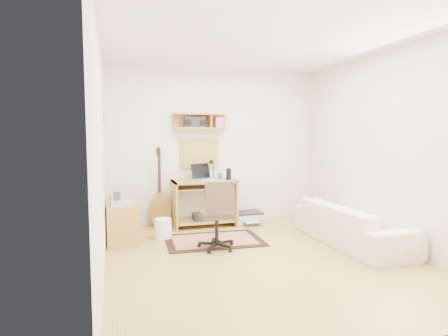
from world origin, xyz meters
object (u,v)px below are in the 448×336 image
object	(u,v)px
cabinet	(122,221)
printer	(247,218)
task_chair	(217,214)
desk	(204,203)
sofa	(351,218)

from	to	relation	value
cabinet	printer	world-z (taller)	cabinet
task_chair	cabinet	xyz separation A→B (m)	(-1.16, 0.78, -0.18)
desk	cabinet	bearing A→B (deg)	-160.45
sofa	printer	bearing A→B (deg)	30.86
cabinet	printer	distance (m)	2.10
cabinet	sofa	distance (m)	3.16
task_chair	cabinet	distance (m)	1.41
desk	cabinet	distance (m)	1.38
task_chair	sofa	xyz separation A→B (m)	(1.80, -0.32, -0.09)
desk	sofa	distance (m)	2.28
cabinet	task_chair	bearing A→B (deg)	-33.71
desk	printer	bearing A→B (deg)	-1.42
task_chair	cabinet	world-z (taller)	task_chair
cabinet	sofa	bearing A→B (deg)	-20.38
task_chair	printer	distance (m)	1.54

